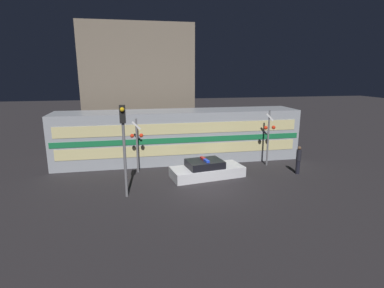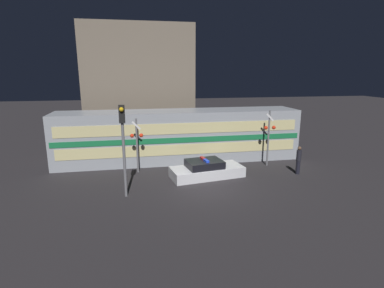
{
  "view_description": "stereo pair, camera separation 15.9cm",
  "coord_description": "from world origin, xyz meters",
  "px_view_note": "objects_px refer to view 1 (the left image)",
  "views": [
    {
      "loc": [
        -4.03,
        -15.7,
        6.51
      ],
      "look_at": [
        -0.18,
        3.97,
        1.7
      ],
      "focal_mm": 28.0,
      "sensor_mm": 36.0,
      "label": 1
    },
    {
      "loc": [
        -3.88,
        -15.73,
        6.51
      ],
      "look_at": [
        -0.18,
        3.97,
        1.7
      ],
      "focal_mm": 28.0,
      "sensor_mm": 36.0,
      "label": 2
    }
  ],
  "objects_px": {
    "train": "(179,136)",
    "traffic_light_corner": "(124,137)",
    "pedestrian": "(298,160)",
    "crossing_signal_near": "(269,134)",
    "police_car": "(207,170)"
  },
  "relations": [
    {
      "from": "train",
      "to": "traffic_light_corner",
      "type": "xyz_separation_m",
      "value": [
        -3.82,
        -6.31,
        1.4
      ]
    },
    {
      "from": "pedestrian",
      "to": "traffic_light_corner",
      "type": "xyz_separation_m",
      "value": [
        -10.98,
        -1.66,
        2.33
      ]
    },
    {
      "from": "traffic_light_corner",
      "to": "police_car",
      "type": "bearing_deg",
      "value": 24.31
    },
    {
      "from": "train",
      "to": "pedestrian",
      "type": "distance_m",
      "value": 8.59
    },
    {
      "from": "traffic_light_corner",
      "to": "train",
      "type": "bearing_deg",
      "value": 58.84
    },
    {
      "from": "train",
      "to": "crossing_signal_near",
      "type": "distance_m",
      "value": 6.52
    },
    {
      "from": "police_car",
      "to": "traffic_light_corner",
      "type": "relative_size",
      "value": 0.98
    },
    {
      "from": "police_car",
      "to": "crossing_signal_near",
      "type": "relative_size",
      "value": 1.22
    },
    {
      "from": "crossing_signal_near",
      "to": "traffic_light_corner",
      "type": "xyz_separation_m",
      "value": [
        -9.79,
        -3.73,
        0.97
      ]
    },
    {
      "from": "train",
      "to": "pedestrian",
      "type": "bearing_deg",
      "value": -33.0
    },
    {
      "from": "train",
      "to": "traffic_light_corner",
      "type": "distance_m",
      "value": 7.51
    },
    {
      "from": "police_car",
      "to": "pedestrian",
      "type": "xyz_separation_m",
      "value": [
        6.02,
        -0.58,
        0.51
      ]
    },
    {
      "from": "pedestrian",
      "to": "crossing_signal_near",
      "type": "bearing_deg",
      "value": 119.9
    },
    {
      "from": "pedestrian",
      "to": "traffic_light_corner",
      "type": "height_order",
      "value": "traffic_light_corner"
    },
    {
      "from": "police_car",
      "to": "crossing_signal_near",
      "type": "height_order",
      "value": "crossing_signal_near"
    }
  ]
}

